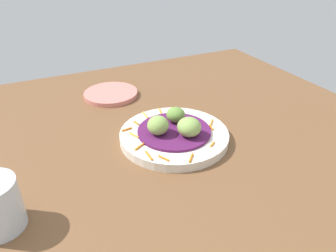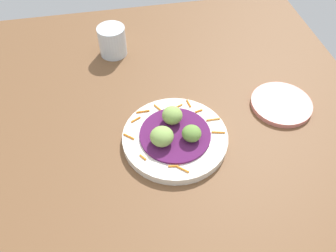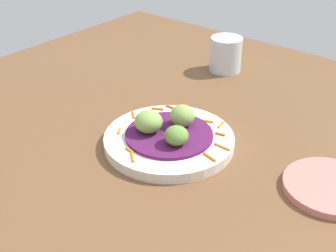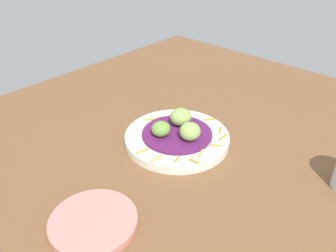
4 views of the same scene
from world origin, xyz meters
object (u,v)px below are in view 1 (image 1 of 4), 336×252
object	(u,v)px
guac_scoop_right	(189,127)
side_plate_small	(111,94)
guac_scoop_center	(158,125)
main_plate	(174,136)
guac_scoop_left	(176,115)

from	to	relation	value
guac_scoop_right	side_plate_small	distance (cm)	32.17
side_plate_small	guac_scoop_center	bearing A→B (deg)	-175.66
main_plate	guac_scoop_center	size ratio (longest dim) A/B	5.12
main_plate	guac_scoop_right	distance (cm)	5.09
guac_scoop_left	guac_scoop_right	xyz separation A→B (cm)	(-6.44, 0.15, 0.30)
guac_scoop_right	main_plate	bearing A→B (deg)	28.63
guac_scoop_right	side_plate_small	bearing A→B (deg)	13.76
guac_scoop_left	side_plate_small	size ratio (longest dim) A/B	0.29
guac_scoop_center	guac_scoop_left	bearing A→B (deg)	-61.37
guac_scoop_center	side_plate_small	bearing A→B (deg)	4.34
guac_scoop_right	side_plate_small	size ratio (longest dim) A/B	0.34
main_plate	side_plate_small	size ratio (longest dim) A/B	1.59
guac_scoop_center	side_plate_small	xyz separation A→B (cm)	(27.67, 2.10, -3.84)
side_plate_small	main_plate	bearing A→B (deg)	-168.17
main_plate	side_plate_small	bearing A→B (deg)	11.83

